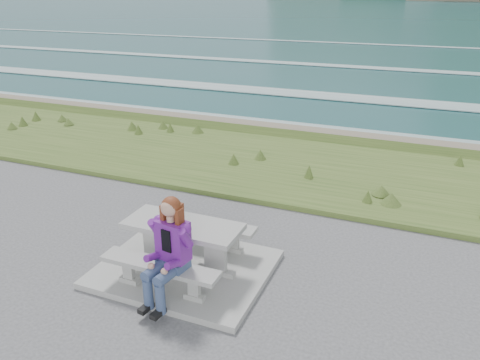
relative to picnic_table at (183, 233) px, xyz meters
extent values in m
cube|color=gray|center=(0.00, 0.00, -0.63)|extent=(2.60, 2.10, 0.10)
cube|color=gray|center=(-0.54, 0.00, -0.54)|extent=(0.62, 0.12, 0.08)
cube|color=gray|center=(-0.54, 0.00, -0.25)|extent=(0.34, 0.09, 0.51)
cube|color=gray|center=(-0.54, 0.00, 0.05)|extent=(0.62, 0.12, 0.08)
cube|color=gray|center=(0.54, 0.00, -0.54)|extent=(0.62, 0.12, 0.08)
cube|color=gray|center=(0.54, 0.00, -0.25)|extent=(0.34, 0.09, 0.51)
cube|color=gray|center=(0.54, 0.00, 0.05)|extent=(0.62, 0.12, 0.08)
cube|color=gray|center=(0.00, 0.00, 0.13)|extent=(1.80, 0.75, 0.08)
cube|color=gray|center=(-0.54, -0.70, -0.54)|extent=(0.30, 0.12, 0.08)
cube|color=gray|center=(-0.54, -0.70, -0.39)|extent=(0.17, 0.09, 0.22)
cube|color=gray|center=(-0.54, -0.70, -0.24)|extent=(0.30, 0.12, 0.08)
cube|color=gray|center=(0.54, -0.70, -0.54)|extent=(0.30, 0.12, 0.08)
cube|color=gray|center=(0.54, -0.70, -0.39)|extent=(0.17, 0.09, 0.22)
cube|color=gray|center=(0.54, -0.70, -0.24)|extent=(0.30, 0.12, 0.08)
cube|color=gray|center=(0.00, -0.70, -0.17)|extent=(1.80, 0.35, 0.07)
cube|color=gray|center=(-0.54, 0.70, -0.54)|extent=(0.30, 0.12, 0.08)
cube|color=gray|center=(-0.54, 0.70, -0.39)|extent=(0.17, 0.09, 0.22)
cube|color=gray|center=(-0.54, 0.70, -0.24)|extent=(0.30, 0.12, 0.08)
cube|color=gray|center=(0.54, 0.70, -0.54)|extent=(0.30, 0.12, 0.08)
cube|color=gray|center=(0.54, 0.70, -0.39)|extent=(0.17, 0.09, 0.22)
cube|color=gray|center=(0.54, 0.70, -0.24)|extent=(0.30, 0.12, 0.08)
cube|color=gray|center=(0.00, 0.70, -0.17)|extent=(1.80, 0.35, 0.07)
cube|color=#34511E|center=(0.00, 5.00, -0.68)|extent=(160.00, 4.50, 0.22)
cube|color=#716555|center=(0.00, 7.90, -0.68)|extent=(160.00, 0.80, 2.20)
cube|color=silver|center=(0.00, 14.00, -2.42)|extent=(220.00, 3.00, 0.06)
cube|color=silver|center=(0.00, 22.00, -2.42)|extent=(220.00, 2.00, 0.06)
cube|color=silver|center=(0.00, 34.00, -2.42)|extent=(220.00, 1.40, 0.06)
cube|color=silver|center=(0.00, 52.00, -2.42)|extent=(220.00, 1.00, 0.06)
cube|color=navy|center=(0.19, -0.93, -0.29)|extent=(0.52, 0.82, 0.58)
cube|color=#6A1B8E|center=(0.23, -0.68, 0.28)|extent=(0.48, 0.32, 0.58)
sphere|color=tan|center=(0.23, -0.70, 0.78)|extent=(0.25, 0.25, 0.25)
sphere|color=#542A13|center=(0.23, -0.67, 0.79)|extent=(0.27, 0.27, 0.27)
camera|label=1|loc=(3.21, -5.48, 3.45)|focal=35.00mm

